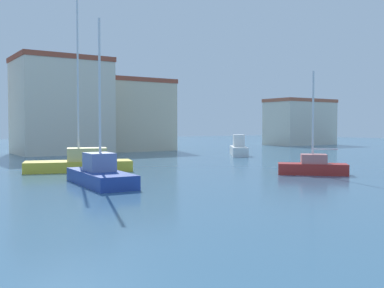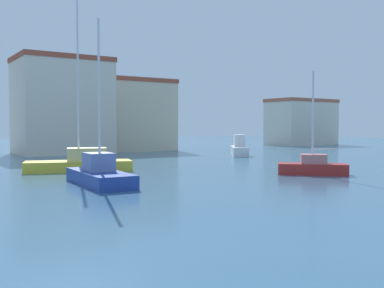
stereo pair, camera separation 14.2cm
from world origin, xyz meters
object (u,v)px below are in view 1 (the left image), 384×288
at_px(sailboat_red_far_right, 313,166).
at_px(motorboat_white_far_left, 239,148).
at_px(sailboat_yellow_distant_north, 81,162).
at_px(sailboat_blue_near_pier, 100,174).

relative_size(sailboat_red_far_right, motorboat_white_far_left, 1.16).
bearing_deg(sailboat_red_far_right, sailboat_yellow_distant_north, 138.74).
bearing_deg(sailboat_red_far_right, motorboat_white_far_left, 65.15).
relative_size(sailboat_blue_near_pier, sailboat_yellow_distant_north, 0.72).
relative_size(sailboat_blue_near_pier, motorboat_white_far_left, 1.54).
xyz_separation_m(sailboat_red_far_right, motorboat_white_far_left, (7.49, 16.17, 0.18)).
distance_m(sailboat_blue_near_pier, sailboat_yellow_distant_north, 7.23).
bearing_deg(sailboat_yellow_distant_north, motorboat_white_far_left, 19.31).
bearing_deg(sailboat_blue_near_pier, motorboat_white_far_left, 34.07).
bearing_deg(motorboat_white_far_left, sailboat_yellow_distant_north, -160.69).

